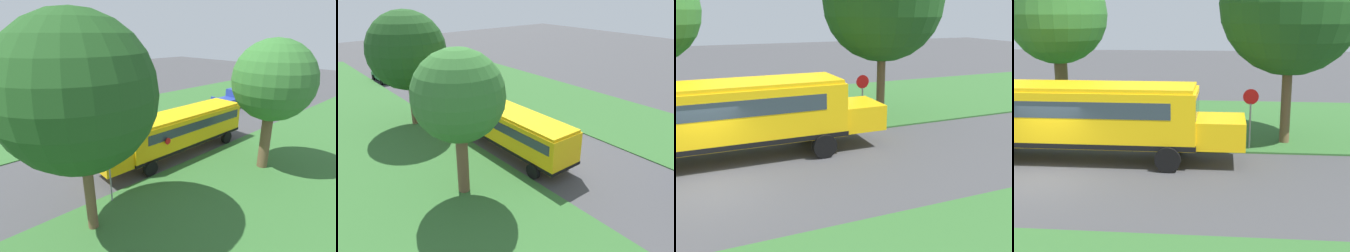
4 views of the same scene
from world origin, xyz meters
The scene contains 6 objects.
ground_plane centered at (0.00, 0.00, 0.00)m, with size 120.00×120.00×0.00m, color #424244.
grass_verge centered at (-10.00, 0.00, 0.04)m, with size 12.00×80.00×0.08m, color #33662D.
school_bus centered at (-2.53, 0.67, 1.92)m, with size 2.85×12.42×3.16m.
oak_tree_beside_bus centered at (-7.86, -1.80, 5.85)m, with size 4.98×4.98×8.37m.
oak_tree_roadside_mid centered at (-5.99, 9.48, 6.28)m, with size 6.30×6.30×9.50m.
stop_sign centered at (-4.60, 7.84, 1.74)m, with size 0.08×0.68×2.74m.
Camera 4 is at (15.64, 6.66, 5.98)m, focal length 50.00 mm.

